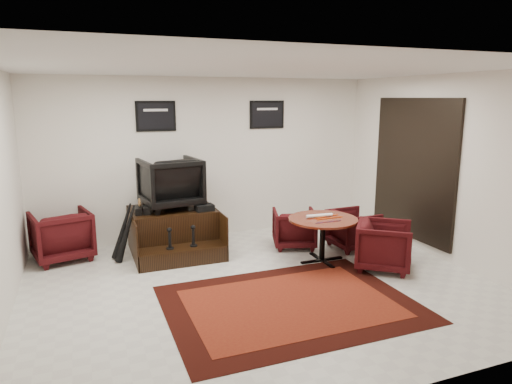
# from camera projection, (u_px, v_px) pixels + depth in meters

# --- Properties ---
(ground) EXTENTS (6.00, 6.00, 0.00)m
(ground) POSITION_uv_depth(u_px,v_px,m) (261.00, 286.00, 6.06)
(ground) COLOR beige
(ground) RESTS_ON ground
(room_shell) EXTENTS (6.02, 5.02, 2.81)m
(room_shell) POSITION_uv_depth(u_px,v_px,m) (287.00, 150.00, 5.95)
(room_shell) COLOR white
(room_shell) RESTS_ON ground
(area_rug) EXTENTS (2.95, 2.21, 0.01)m
(area_rug) POSITION_uv_depth(u_px,v_px,m) (290.00, 304.00, 5.52)
(area_rug) COLOR black
(area_rug) RESTS_ON ground
(shine_podium) EXTENTS (1.35, 1.38, 0.69)m
(shine_podium) POSITION_uv_depth(u_px,v_px,m) (174.00, 232.00, 7.37)
(shine_podium) COLOR black
(shine_podium) RESTS_ON ground
(shine_chair) EXTENTS (0.98, 0.93, 0.91)m
(shine_chair) POSITION_uv_depth(u_px,v_px,m) (170.00, 180.00, 7.33)
(shine_chair) COLOR black
(shine_chair) RESTS_ON shine_podium
(shoes_pair) EXTENTS (0.24, 0.29, 0.11)m
(shoes_pair) POSITION_uv_depth(u_px,v_px,m) (142.00, 210.00, 7.05)
(shoes_pair) COLOR black
(shoes_pair) RESTS_ON shine_podium
(polish_kit) EXTENTS (0.30, 0.22, 0.10)m
(polish_kit) POSITION_uv_depth(u_px,v_px,m) (204.00, 208.00, 7.22)
(polish_kit) COLOR black
(polish_kit) RESTS_ON shine_podium
(umbrella_black) EXTENTS (0.34, 0.13, 0.91)m
(umbrella_black) POSITION_uv_depth(u_px,v_px,m) (126.00, 233.00, 6.87)
(umbrella_black) COLOR black
(umbrella_black) RESTS_ON ground
(umbrella_hooked) EXTENTS (0.33, 0.13, 0.90)m
(umbrella_hooked) POSITION_uv_depth(u_px,v_px,m) (123.00, 230.00, 7.01)
(umbrella_hooked) COLOR black
(umbrella_hooked) RESTS_ON ground
(armchair_side) EXTENTS (0.98, 0.94, 0.84)m
(armchair_side) POSITION_uv_depth(u_px,v_px,m) (61.00, 233.00, 6.97)
(armchair_side) COLOR black
(armchair_side) RESTS_ON ground
(meeting_table) EXTENTS (1.04, 1.04, 0.68)m
(meeting_table) POSITION_uv_depth(u_px,v_px,m) (323.00, 224.00, 6.85)
(meeting_table) COLOR #431509
(meeting_table) RESTS_ON ground
(table_chair_back) EXTENTS (0.84, 0.82, 0.70)m
(table_chair_back) POSITION_uv_depth(u_px,v_px,m) (294.00, 226.00, 7.59)
(table_chair_back) COLOR black
(table_chair_back) RESTS_ON ground
(table_chair_window) EXTENTS (0.67, 0.71, 0.70)m
(table_chair_window) POSITION_uv_depth(u_px,v_px,m) (353.00, 227.00, 7.53)
(table_chair_window) COLOR black
(table_chair_window) RESTS_ON ground
(table_chair_corner) EXTENTS (1.01, 1.02, 0.77)m
(table_chair_corner) POSITION_uv_depth(u_px,v_px,m) (384.00, 243.00, 6.59)
(table_chair_corner) COLOR black
(table_chair_corner) RESTS_ON ground
(paper_roll) EXTENTS (0.42, 0.08, 0.05)m
(paper_roll) POSITION_uv_depth(u_px,v_px,m) (319.00, 216.00, 6.89)
(paper_roll) COLOR white
(paper_roll) RESTS_ON meeting_table
(table_clutter) EXTENTS (0.57, 0.34, 0.01)m
(table_clutter) POSITION_uv_depth(u_px,v_px,m) (328.00, 218.00, 6.81)
(table_clutter) COLOR #E14A0C
(table_clutter) RESTS_ON meeting_table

